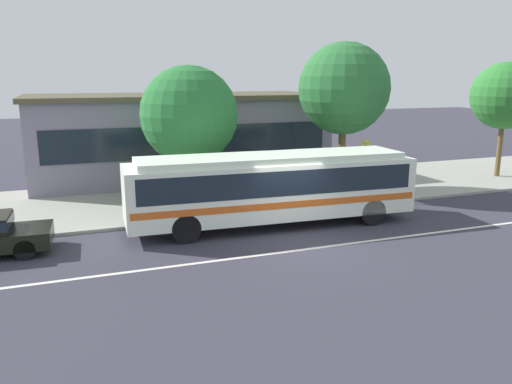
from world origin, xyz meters
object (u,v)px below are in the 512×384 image
Objects in this scene: pedestrian_walking_along_curb at (166,185)px; street_tree_near_stop at (189,115)px; pedestrian_waiting_near_sign at (254,184)px; street_tree_far_end at (505,96)px; bus_stop_sign at (365,162)px; street_tree_mid_block at (344,89)px; pedestrian_standing_by_tree at (335,179)px; transit_bus at (272,185)px.

pedestrian_walking_along_curb is 0.28× the size of street_tree_near_stop.
street_tree_far_end reaches higher than pedestrian_waiting_near_sign.
street_tree_mid_block is (-0.00, 2.09, 3.13)m from bus_stop_sign.
pedestrian_walking_along_curb reaches higher than pedestrian_standing_by_tree.
bus_stop_sign is 3.76m from street_tree_mid_block.
street_tree_mid_block reaches higher than street_tree_far_end.
pedestrian_standing_by_tree is 0.26× the size of street_tree_far_end.
pedestrian_standing_by_tree is 0.28× the size of street_tree_near_stop.
transit_bus reaches higher than pedestrian_walking_along_curb.
street_tree_near_stop reaches higher than bus_stop_sign.
pedestrian_waiting_near_sign is at bearing 85.66° from transit_bus.
street_tree_mid_block is at bearing 38.39° from transit_bus.
pedestrian_walking_along_curb is 8.79m from bus_stop_sign.
street_tree_mid_block reaches higher than pedestrian_walking_along_curb.
street_tree_far_end reaches higher than street_tree_near_stop.
street_tree_near_stop reaches higher than pedestrian_walking_along_curb.
pedestrian_waiting_near_sign is 3.76m from pedestrian_standing_by_tree.
transit_bus is 15.92m from street_tree_far_end.
bus_stop_sign reaches higher than transit_bus.
pedestrian_waiting_near_sign is 0.24× the size of street_tree_mid_block.
transit_bus is 6.53× the size of pedestrian_waiting_near_sign.
pedestrian_walking_along_curb is (-3.50, 1.04, 0.01)m from pedestrian_waiting_near_sign.
street_tree_mid_block is at bearing 19.24° from pedestrian_waiting_near_sign.
pedestrian_waiting_near_sign is 0.27× the size of street_tree_far_end.
transit_bus is at bearing -149.95° from pedestrian_standing_by_tree.
pedestrian_waiting_near_sign is 0.63× the size of bus_stop_sign.
transit_bus is 5.40m from street_tree_near_stop.
transit_bus is 4.82m from pedestrian_walking_along_curb.
transit_bus is 4.59m from pedestrian_standing_by_tree.
pedestrian_waiting_near_sign is (0.18, 2.43, -0.48)m from transit_bus.
street_tree_far_end is at bearing 9.36° from pedestrian_standing_by_tree.
bus_stop_sign is at bearing 21.80° from transit_bus.
pedestrian_standing_by_tree is at bearing -2.24° from pedestrian_waiting_near_sign.
street_tree_near_stop is 17.16m from street_tree_far_end.
street_tree_far_end is (14.92, 1.69, 3.38)m from pedestrian_waiting_near_sign.
street_tree_near_stop is 0.84× the size of street_tree_mid_block.
pedestrian_standing_by_tree is (7.26, -1.19, -0.04)m from pedestrian_walking_along_curb.
pedestrian_waiting_near_sign is 1.02× the size of pedestrian_standing_by_tree.
pedestrian_walking_along_curb is at bearing 171.25° from bus_stop_sign.
transit_bus reaches higher than pedestrian_standing_by_tree.
pedestrian_waiting_near_sign is 0.28× the size of street_tree_near_stop.
pedestrian_walking_along_curb is 18.74m from street_tree_far_end.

